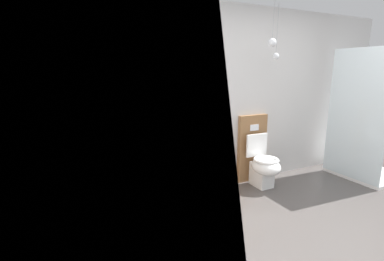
# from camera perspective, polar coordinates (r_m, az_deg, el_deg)

# --- Properties ---
(ground_plane) EXTENTS (6.32, 5.02, 0.10)m
(ground_plane) POSITION_cam_1_polar(r_m,az_deg,el_deg) (3.36, 30.49, -19.94)
(ground_plane) COLOR #4C4744
(ground_plane) RESTS_ON ground
(wall_back) EXTENTS (5.12, 0.48, 2.50)m
(wall_back) POSITION_cam_1_polar(r_m,az_deg,el_deg) (4.16, 10.79, 6.66)
(wall_back) COLOR #B7B5B2
(wall_back) RESTS_ON ground
(wall_left) EXTENTS (0.12, 3.82, 2.50)m
(wall_left) POSITION_cam_1_polar(r_m,az_deg,el_deg) (1.52, -25.18, -4.09)
(wall_left) COLOR #B7B5B2
(wall_left) RESTS_ON ground
(bath_mat) EXTENTS (0.68, 0.44, 0.01)m
(bath_mat) POSITION_cam_1_polar(r_m,az_deg,el_deg) (2.99, -11.47, -21.25)
(bath_mat) COLOR #9E9993
(bath_mat) RESTS_ON ground
(vanity_sink_left) EXTENTS (0.70, 0.51, 0.77)m
(vanity_sink_left) POSITION_cam_1_polar(r_m,az_deg,el_deg) (3.33, -14.46, -9.87)
(vanity_sink_left) COLOR brown
(vanity_sink_left) RESTS_ON ground
(tap_on_left_sink) EXTENTS (0.03, 0.13, 0.11)m
(tap_on_left_sink) POSITION_cam_1_polar(r_m,az_deg,el_deg) (3.38, -15.51, -1.90)
(tap_on_left_sink) COLOR silver
(tap_on_left_sink) RESTS_ON vanity_sink_left
(vanity_sink_right) EXTENTS (0.70, 0.51, 0.77)m
(vanity_sink_right) POSITION_cam_1_polar(r_m,az_deg,el_deg) (3.60, -0.07, -7.77)
(vanity_sink_right) COLOR brown
(vanity_sink_right) RESTS_ON ground
(tap_on_right_sink) EXTENTS (0.03, 0.13, 0.11)m
(tap_on_right_sink) POSITION_cam_1_polar(r_m,az_deg,el_deg) (3.64, -1.38, -0.42)
(tap_on_right_sink) COLOR silver
(tap_on_right_sink) RESTS_ON vanity_sink_right
(toilet) EXTENTS (0.48, 0.63, 1.00)m
(toilet) POSITION_cam_1_polar(r_m,az_deg,el_deg) (4.19, 13.41, -5.71)
(toilet) COLOR brown
(toilet) RESTS_ON ground
(toothbrush_cup) EXTENTS (0.07, 0.07, 0.20)m
(toothbrush_cup) POSITION_cam_1_polar(r_m,az_deg,el_deg) (3.33, -19.97, -2.59)
(toothbrush_cup) COLOR silver
(toothbrush_cup) RESTS_ON vanity_sink_left
(soap_dispenser) EXTENTS (0.06, 0.06, 0.18)m
(soap_dispenser) POSITION_cam_1_polar(r_m,az_deg,el_deg) (3.76, 2.49, 0.03)
(soap_dispenser) COLOR #4C4C51
(soap_dispenser) RESTS_ON vanity_sink_right
(folded_hand_towel) EXTENTS (0.22, 0.16, 0.04)m
(folded_hand_towel) POSITION_cam_1_polar(r_m,az_deg,el_deg) (3.33, 0.48, -2.49)
(folded_hand_towel) COLOR #47474C
(folded_hand_towel) RESTS_ON vanity_sink_right
(shower_tray) EXTENTS (0.92, 0.91, 1.95)m
(shower_tray) POSITION_cam_1_polar(r_m,az_deg,el_deg) (5.06, 31.40, -3.64)
(shower_tray) COLOR white
(shower_tray) RESTS_ON ground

